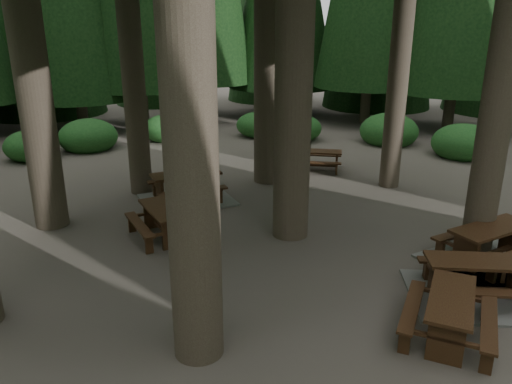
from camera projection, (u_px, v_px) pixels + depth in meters
name	position (u px, v px, depth m)	size (l,w,h in m)	color
ground	(265.00, 244.00, 11.52)	(80.00, 80.00, 0.00)	#4E4640
picnic_table_a	(489.00, 250.00, 10.54)	(2.47, 2.06, 0.82)	gray
picnic_table_b	(163.00, 218.00, 11.71)	(1.41, 1.74, 0.74)	#361910
picnic_table_c	(187.00, 191.00, 14.19)	(2.56, 2.15, 0.83)	gray
picnic_table_d	(319.00, 157.00, 17.13)	(1.97, 1.91, 0.67)	#361910
picnic_table_e	(450.00, 310.00, 7.95)	(2.23, 2.18, 0.75)	#361910
picnic_table_f	(474.00, 285.00, 9.18)	(2.96, 2.84, 0.78)	gray
shrub_ring	(275.00, 212.00, 12.32)	(23.86, 24.64, 1.49)	#1D5620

